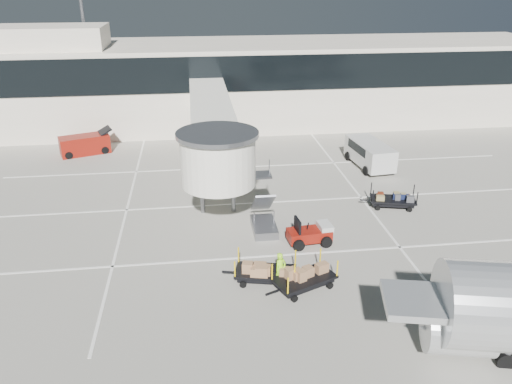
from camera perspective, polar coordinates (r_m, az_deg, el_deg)
The scene contains 11 objects.
ground at distance 26.40m, azimuth 5.53°, elevation -9.30°, with size 140.00×140.00×0.00m, color #B1AC9E.
lane_markings at distance 34.34m, azimuth 1.10°, elevation -0.96°, with size 40.00×30.00×0.02m.
terminal at distance 52.72m, azimuth -1.84°, elevation 12.49°, with size 64.00×12.11×15.20m.
jet_bridge at distance 35.29m, azimuth -4.90°, elevation 7.06°, with size 5.70×20.40×6.03m.
baggage_tug at distance 28.95m, azimuth 6.23°, elevation -4.78°, with size 2.62×1.82×1.65m.
suitcase_cart at distance 34.44m, azimuth 15.37°, elevation -0.87°, with size 3.69×2.14×1.42m.
box_cart_near at distance 24.96m, azimuth 5.33°, elevation -9.89°, with size 3.78×2.62×1.48m.
box_cart_far at distance 25.46m, azimuth 1.30°, elevation -9.06°, with size 3.85×2.18×1.47m.
ground_worker at distance 25.07m, azimuth 2.82°, elevation -8.78°, with size 0.64×0.42×1.77m, color #9FF81A.
minivan at distance 41.20m, azimuth 12.78°, elevation 4.51°, with size 2.79×5.48×2.00m.
belt_loader at distance 45.63m, azimuth -18.94°, elevation 5.14°, with size 4.65×3.00×2.10m.
Camera 1 is at (-5.29, -21.54, 14.32)m, focal length 35.00 mm.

